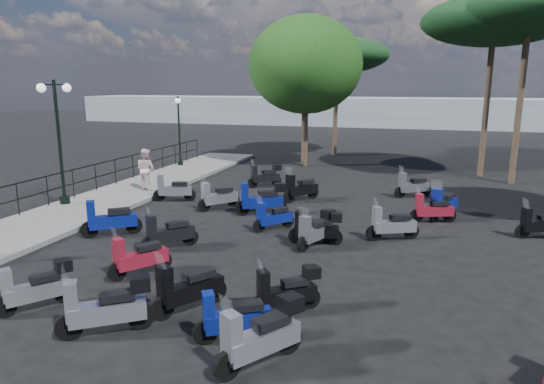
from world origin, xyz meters
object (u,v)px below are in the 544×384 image
(scooter_15, at_px, (316,228))
(scooter_8, at_px, (106,308))
(scooter_17, at_px, (300,189))
(lamp_post_2, at_px, (179,126))
(scooter_20, at_px, (316,230))
(scooter_3, at_px, (110,220))
(scooter_27, at_px, (540,225))
(pine_0, at_px, (494,21))
(scooter_18, at_px, (234,319))
(scooter_4, at_px, (218,197))
(lamp_post_1, at_px, (59,135))
(pine_1, at_px, (530,11))
(scooter_9, at_px, (169,233))
(scooter_28, at_px, (412,186))
(scooter_1, at_px, (36,288))
(scooter_19, at_px, (261,336))
(broadleaf_tree, at_px, (306,65))
(scooter_7, at_px, (188,289))
(scooter_14, at_px, (287,291))
(scooter_2, at_px, (138,258))
(scooter_5, at_px, (173,190))
(scooter_16, at_px, (262,199))
(scooter_11, at_px, (265,176))
(scooter_22, at_px, (432,210))
(scooter_26, at_px, (392,225))
(scooter_21, at_px, (443,204))

(scooter_15, bearing_deg, scooter_8, 146.95)
(scooter_15, distance_m, scooter_17, 5.22)
(lamp_post_2, height_order, scooter_20, lamp_post_2)
(scooter_3, xyz_separation_m, scooter_27, (12.20, 3.49, -0.08))
(scooter_20, bearing_deg, pine_0, -89.19)
(scooter_18, relative_size, pine_0, 0.16)
(scooter_4, bearing_deg, lamp_post_1, 52.98)
(lamp_post_2, xyz_separation_m, pine_1, (16.50, 0.44, 5.24))
(scooter_9, relative_size, scooter_17, 0.87)
(scooter_8, bearing_deg, pine_1, -64.20)
(scooter_28, bearing_deg, scooter_27, -173.49)
(scooter_28, bearing_deg, scooter_8, 125.48)
(scooter_15, relative_size, scooter_18, 1.14)
(scooter_1, xyz_separation_m, scooter_19, (4.93, -0.59, 0.05))
(scooter_18, bearing_deg, scooter_15, -34.02)
(scooter_20, xyz_separation_m, broadleaf_tree, (-3.46, 13.30, 4.97))
(scooter_7, distance_m, scooter_14, 1.96)
(scooter_2, distance_m, scooter_17, 8.64)
(scooter_5, distance_m, scooter_15, 7.28)
(scooter_16, bearing_deg, scooter_3, 109.83)
(scooter_11, height_order, scooter_16, scooter_16)
(scooter_3, height_order, scooter_22, scooter_3)
(scooter_3, distance_m, scooter_26, 8.31)
(scooter_3, relative_size, scooter_28, 1.03)
(scooter_20, distance_m, scooter_27, 6.68)
(scooter_5, height_order, scooter_15, scooter_5)
(lamp_post_2, height_order, scooter_14, lamp_post_2)
(scooter_22, distance_m, pine_1, 11.07)
(scooter_11, bearing_deg, lamp_post_1, 93.53)
(scooter_22, xyz_separation_m, pine_0, (2.43, 9.36, 6.86))
(scooter_28, bearing_deg, scooter_3, 99.65)
(scooter_7, xyz_separation_m, scooter_15, (1.57, 4.84, -0.01))
(scooter_1, relative_size, scooter_5, 0.85)
(lamp_post_1, height_order, scooter_22, lamp_post_1)
(scooter_5, relative_size, scooter_21, 0.97)
(scooter_2, xyz_separation_m, scooter_7, (1.96, -1.35, 0.03))
(scooter_7, relative_size, scooter_27, 1.04)
(scooter_14, distance_m, scooter_26, 5.61)
(scooter_5, height_order, scooter_26, scooter_5)
(scooter_1, relative_size, pine_1, 0.16)
(scooter_9, xyz_separation_m, scooter_17, (2.11, 6.54, 0.04))
(scooter_17, bearing_deg, scooter_19, 136.44)
(scooter_3, relative_size, pine_1, 0.17)
(scooter_16, relative_size, pine_0, 0.20)
(lamp_post_2, relative_size, scooter_18, 2.72)
(scooter_19, bearing_deg, lamp_post_1, -2.28)
(scooter_7, xyz_separation_m, scooter_26, (3.58, 5.88, -0.03))
(scooter_18, relative_size, scooter_21, 0.84)
(scooter_7, bearing_deg, scooter_8, 83.97)
(scooter_1, relative_size, scooter_27, 0.92)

